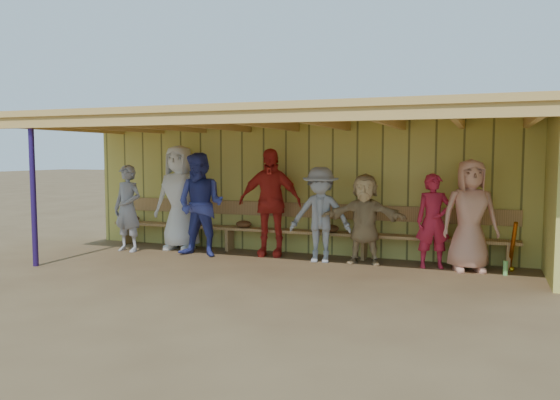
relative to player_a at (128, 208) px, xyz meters
The scene contains 12 objects.
ground 3.14m from the player_a, ahead, with size 90.00×90.00×0.00m, color brown.
player_a is the anchor object (origin of this frame).
player_b 0.98m from the player_a, 33.20° to the left, with size 0.97×0.63×1.99m, color white.
player_c 1.53m from the player_a, ahead, with size 0.90×0.70×1.85m, color #373F97.
player_d 2.71m from the player_a, 11.24° to the left, with size 1.13×0.47×1.92m, color red.
player_e 3.68m from the player_a, ahead, with size 1.04×0.60×1.61m, color gray.
player_f 4.41m from the player_a, ahead, with size 1.39×0.44×1.50m, color tan.
player_g 5.51m from the player_a, ahead, with size 0.55×0.36×1.51m, color #B31C34.
player_h 6.06m from the player_a, ahead, with size 0.85×0.56×1.75m, color tan.
dugout_structure 3.55m from the player_a, ahead, with size 8.80×3.20×2.50m.
bench 3.15m from the player_a, 15.40° to the left, with size 7.60×0.34×0.93m.
dugout_equipment 2.79m from the player_a, 14.69° to the left, with size 7.32×0.62×0.80m.
Camera 1 is at (3.22, -8.20, 1.82)m, focal length 35.00 mm.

